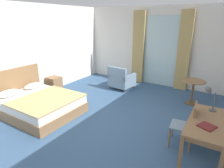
{
  "coord_description": "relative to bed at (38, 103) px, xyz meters",
  "views": [
    {
      "loc": [
        2.54,
        -3.46,
        2.42
      ],
      "look_at": [
        0.18,
        0.32,
        0.92
      ],
      "focal_mm": 31.1,
      "sensor_mm": 36.0,
      "label": 1
    }
  ],
  "objects": [
    {
      "name": "wall_back",
      "position": [
        1.69,
        4.12,
        1.17
      ],
      "size": [
        5.78,
        0.12,
        2.89
      ],
      "primitive_type": "cube",
      "color": "silver",
      "rests_on": "ground"
    },
    {
      "name": "curtain_panel_right",
      "position": [
        2.8,
        3.94,
        1.09
      ],
      "size": [
        0.43,
        0.1,
        2.72
      ],
      "primitive_type": "cube",
      "color": "tan",
      "rests_on": "ground"
    },
    {
      "name": "nightstand",
      "position": [
        -0.82,
        1.33,
        -0.0
      ],
      "size": [
        0.41,
        0.42,
        0.54
      ],
      "color": "olive",
      "rests_on": "ground"
    },
    {
      "name": "closed_book",
      "position": [
        4.07,
        0.24,
        0.46
      ],
      "size": [
        0.32,
        0.32,
        0.02
      ],
      "primitive_type": "cube",
      "rotation": [
        0.0,
        0.0,
        -0.41
      ],
      "color": "maroon",
      "rests_on": "writing_desk"
    },
    {
      "name": "armchair_by_window",
      "position": [
        0.96,
        2.86,
        0.06
      ],
      "size": [
        0.83,
        0.81,
        0.84
      ],
      "color": "gray",
      "rests_on": "ground"
    },
    {
      "name": "balcony_glass_door",
      "position": [
        1.94,
        4.04,
        1.0
      ],
      "size": [
        1.26,
        0.02,
        2.54
      ],
      "primitive_type": "cube",
      "color": "silver",
      "rests_on": "ground"
    },
    {
      "name": "desk_chair",
      "position": [
        3.7,
        0.6,
        0.23
      ],
      "size": [
        0.47,
        0.46,
        0.92
      ],
      "color": "gray",
      "rests_on": "ground"
    },
    {
      "name": "round_cafe_table",
      "position": [
        3.41,
        2.82,
        0.26
      ],
      "size": [
        0.64,
        0.64,
        0.72
      ],
      "color": "olive",
      "rests_on": "ground"
    },
    {
      "name": "desk_lamp",
      "position": [
        3.98,
        1.04,
        0.79
      ],
      "size": [
        0.28,
        0.27,
        0.5
      ],
      "color": "#4C4C51",
      "rests_on": "writing_desk"
    },
    {
      "name": "bed",
      "position": [
        0.0,
        0.0,
        0.0
      ],
      "size": [
        2.07,
        1.64,
        1.09
      ],
      "color": "olive",
      "rests_on": "ground"
    },
    {
      "name": "ground",
      "position": [
        1.69,
        0.47,
        -0.32
      ],
      "size": [
        6.18,
        7.81,
        0.1
      ],
      "primitive_type": "cube",
      "color": "#38567A"
    },
    {
      "name": "wall_left",
      "position": [
        -1.14,
        0.47,
        1.17
      ],
      "size": [
        0.12,
        7.41,
        2.89
      ],
      "primitive_type": "cube",
      "color": "silver",
      "rests_on": "ground"
    },
    {
      "name": "curtain_panel_left",
      "position": [
        1.09,
        3.94,
        1.09
      ],
      "size": [
        0.46,
        0.1,
        2.72
      ],
      "primitive_type": "cube",
      "color": "tan",
      "rests_on": "ground"
    },
    {
      "name": "writing_desk",
      "position": [
        4.06,
        0.46,
        0.36
      ],
      "size": [
        0.65,
        1.38,
        0.72
      ],
      "color": "olive",
      "rests_on": "ground"
    }
  ]
}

